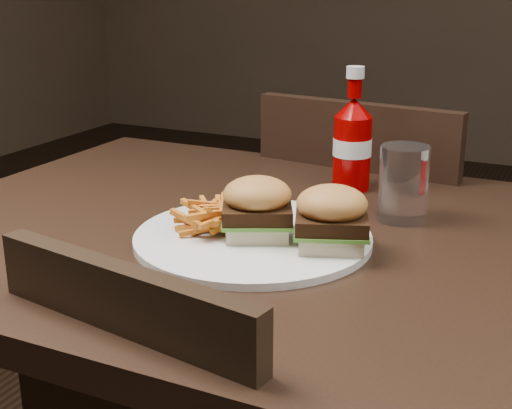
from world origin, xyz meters
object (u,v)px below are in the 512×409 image
at_px(dining_table, 309,249).
at_px(ketchup_bottle, 352,154).
at_px(tumbler, 403,184).
at_px(chair_far, 384,289).
at_px(plate, 253,238).

relative_size(dining_table, ketchup_bottle, 9.52).
bearing_deg(tumbler, dining_table, -128.34).
height_order(chair_far, tumbler, tumbler).
relative_size(dining_table, tumbler, 10.62).
height_order(dining_table, chair_far, dining_table).
distance_m(ketchup_bottle, tumbler, 0.17).
bearing_deg(ketchup_bottle, plate, -97.72).
bearing_deg(ketchup_bottle, dining_table, -85.11).
distance_m(chair_far, tumbler, 0.59).
bearing_deg(chair_far, ketchup_bottle, 98.64).
height_order(dining_table, ketchup_bottle, ketchup_bottle).
height_order(chair_far, ketchup_bottle, ketchup_bottle).
distance_m(dining_table, chair_far, 0.63).
xyz_separation_m(dining_table, ketchup_bottle, (-0.02, 0.24, 0.08)).
distance_m(chair_far, plate, 0.69).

